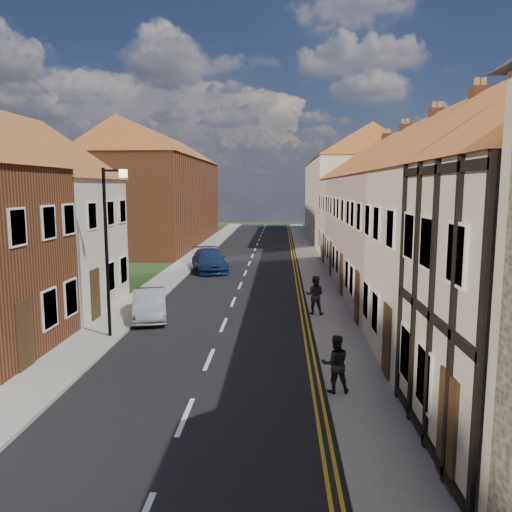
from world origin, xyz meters
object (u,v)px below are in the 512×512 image
object	(u,v)px
lamppost	(109,242)
pedestrian_right	(335,364)
pedestrian_right_b	(315,295)
car_far	(209,260)
car_mid	(150,304)

from	to	relation	value
lamppost	pedestrian_right	size ratio (longest dim) A/B	3.90
lamppost	pedestrian_right_b	bearing A→B (deg)	24.99
car_far	pedestrian_right_b	size ratio (longest dim) A/B	2.96
car_far	pedestrian_right	bearing A→B (deg)	-88.33
car_mid	car_far	xyz separation A→B (m)	(0.79, 11.96, 0.10)
car_mid	pedestrian_right_b	distance (m)	6.94
pedestrian_right_b	car_mid	bearing A→B (deg)	14.92
pedestrian_right_b	pedestrian_right	bearing A→B (deg)	99.71
lamppost	pedestrian_right	world-z (taller)	lamppost
car_mid	pedestrian_right	bearing A→B (deg)	-61.92
pedestrian_right	pedestrian_right_b	xyz separation A→B (m)	(0.00, 8.09, 0.05)
pedestrian_right	pedestrian_right_b	bearing A→B (deg)	-96.70
car_mid	car_far	distance (m)	11.99
lamppost	car_far	bearing A→B (deg)	84.61
pedestrian_right_b	car_far	bearing A→B (deg)	-51.95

